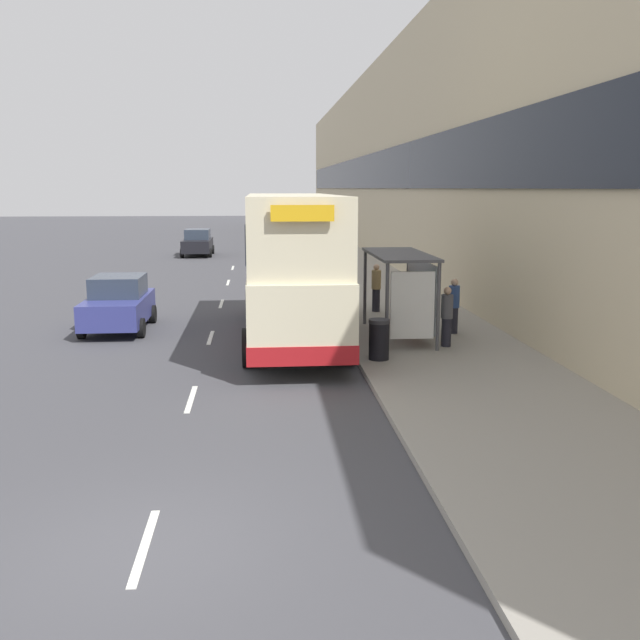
% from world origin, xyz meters
% --- Properties ---
extents(ground_plane, '(220.00, 220.00, 0.00)m').
position_xyz_m(ground_plane, '(0.00, 0.00, 0.00)').
color(ground_plane, '#424247').
extents(pavement, '(5.00, 93.00, 0.14)m').
position_xyz_m(pavement, '(6.50, 38.50, 0.07)').
color(pavement, gray).
rests_on(pavement, ground_plane).
extents(terrace_facade, '(3.10, 93.00, 12.43)m').
position_xyz_m(terrace_facade, '(10.49, 38.50, 6.21)').
color(terrace_facade, '#C6B793').
rests_on(terrace_facade, ground_plane).
extents(lane_mark_0, '(0.12, 2.00, 0.01)m').
position_xyz_m(lane_mark_0, '(0.00, 0.04, 0.01)').
color(lane_mark_0, silver).
rests_on(lane_mark_0, ground_plane).
extents(lane_mark_1, '(0.12, 2.00, 0.01)m').
position_xyz_m(lane_mark_1, '(0.00, 6.49, 0.01)').
color(lane_mark_1, silver).
rests_on(lane_mark_1, ground_plane).
extents(lane_mark_2, '(0.12, 2.00, 0.01)m').
position_xyz_m(lane_mark_2, '(0.00, 12.93, 0.01)').
color(lane_mark_2, silver).
rests_on(lane_mark_2, ground_plane).
extents(lane_mark_3, '(0.12, 2.00, 0.01)m').
position_xyz_m(lane_mark_3, '(0.00, 19.38, 0.01)').
color(lane_mark_3, silver).
rests_on(lane_mark_3, ground_plane).
extents(lane_mark_4, '(0.12, 2.00, 0.01)m').
position_xyz_m(lane_mark_4, '(0.00, 25.82, 0.01)').
color(lane_mark_4, silver).
rests_on(lane_mark_4, ground_plane).
extents(lane_mark_5, '(0.12, 2.00, 0.01)m').
position_xyz_m(lane_mark_5, '(0.00, 32.27, 0.01)').
color(lane_mark_5, silver).
rests_on(lane_mark_5, ground_plane).
extents(bus_shelter, '(1.60, 4.20, 2.48)m').
position_xyz_m(bus_shelter, '(5.77, 11.69, 1.88)').
color(bus_shelter, '#4C4C51').
rests_on(bus_shelter, ground_plane).
extents(double_decker_bus_near, '(2.85, 10.62, 4.30)m').
position_xyz_m(double_decker_bus_near, '(2.47, 12.51, 2.28)').
color(double_decker_bus_near, beige).
rests_on(double_decker_bus_near, ground_plane).
extents(car_0, '(1.98, 3.94, 1.73)m').
position_xyz_m(car_0, '(-2.99, 14.41, 0.86)').
color(car_0, navy).
rests_on(car_0, ground_plane).
extents(car_1, '(2.03, 4.34, 1.77)m').
position_xyz_m(car_1, '(-2.61, 40.06, 0.87)').
color(car_1, black).
rests_on(car_1, ground_plane).
extents(pedestrian_at_shelter, '(0.33, 0.33, 1.67)m').
position_xyz_m(pedestrian_at_shelter, '(7.37, 12.32, 0.99)').
color(pedestrian_at_shelter, '#23232D').
rests_on(pedestrian_at_shelter, ground_plane).
extents(pedestrian_1, '(0.34, 0.34, 1.70)m').
position_xyz_m(pedestrian_1, '(5.66, 16.38, 1.01)').
color(pedestrian_1, '#23232D').
rests_on(pedestrian_1, ground_plane).
extents(pedestrian_2, '(0.33, 0.33, 1.67)m').
position_xyz_m(pedestrian_2, '(6.68, 10.56, 0.99)').
color(pedestrian_2, '#23232D').
rests_on(pedestrian_2, ground_plane).
extents(pedestrian_3, '(0.35, 0.35, 1.78)m').
position_xyz_m(pedestrian_3, '(4.72, 16.21, 1.05)').
color(pedestrian_3, '#23232D').
rests_on(pedestrian_3, ground_plane).
extents(pedestrian_4, '(0.35, 0.35, 1.79)m').
position_xyz_m(pedestrian_4, '(7.14, 16.41, 1.05)').
color(pedestrian_4, '#23232D').
rests_on(pedestrian_4, ground_plane).
extents(litter_bin, '(0.55, 0.55, 1.05)m').
position_xyz_m(litter_bin, '(4.55, 9.19, 0.67)').
color(litter_bin, black).
rests_on(litter_bin, ground_plane).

